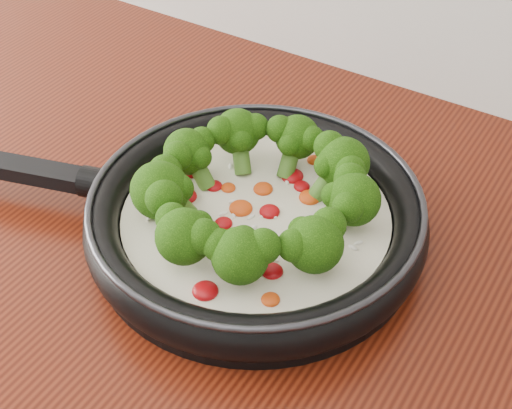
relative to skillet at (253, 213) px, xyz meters
The scene contains 1 object.
skillet is the anchor object (origin of this frame).
Camera 1 is at (0.28, 0.64, 1.44)m, focal length 51.57 mm.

